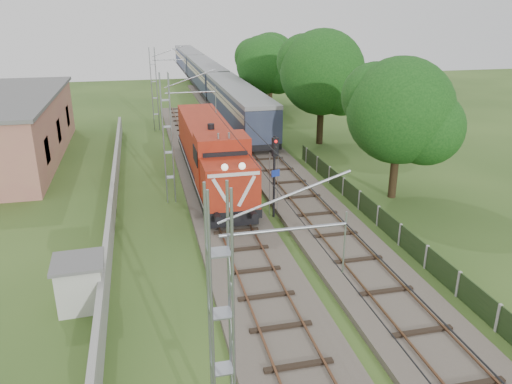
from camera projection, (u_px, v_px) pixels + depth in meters
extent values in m
plane|color=#2C481B|center=(263.00, 295.00, 21.31)|extent=(140.00, 140.00, 0.00)
cube|color=#6B6054|center=(233.00, 226.00, 27.64)|extent=(4.20, 70.00, 0.30)
cube|color=black|center=(232.00, 223.00, 27.58)|extent=(2.40, 70.00, 0.10)
cube|color=brown|center=(217.00, 223.00, 27.37)|extent=(0.08, 70.00, 0.05)
cube|color=brown|center=(247.00, 220.00, 27.73)|extent=(0.08, 70.00, 0.05)
cube|color=#6B6054|center=(264.00, 156.00, 40.58)|extent=(4.20, 80.00, 0.30)
cube|color=black|center=(264.00, 154.00, 40.51)|extent=(2.40, 80.00, 0.10)
cube|color=brown|center=(253.00, 154.00, 40.30)|extent=(0.08, 80.00, 0.05)
cube|color=brown|center=(274.00, 152.00, 40.66)|extent=(0.08, 80.00, 0.05)
cylinder|color=gray|center=(284.00, 230.00, 11.32)|extent=(3.00, 0.08, 0.08)
cylinder|color=gray|center=(190.00, 92.00, 29.58)|extent=(3.00, 0.08, 0.08)
cylinder|color=gray|center=(168.00, 60.00, 47.84)|extent=(3.00, 0.08, 0.08)
cylinder|color=black|center=(216.00, 113.00, 30.35)|extent=(0.03, 70.00, 0.03)
cylinder|color=black|center=(215.00, 91.00, 29.90)|extent=(0.03, 70.00, 0.03)
cube|color=#9E9E99|center=(113.00, 194.00, 30.62)|extent=(0.25, 40.00, 1.50)
cube|color=tan|center=(5.00, 130.00, 39.16)|extent=(8.00, 20.00, 5.00)
cube|color=black|center=(47.00, 150.00, 34.62)|extent=(0.10, 1.60, 1.80)
cube|color=black|center=(58.00, 131.00, 40.10)|extent=(0.10, 1.60, 1.80)
cube|color=black|center=(67.00, 116.00, 45.58)|extent=(0.10, 1.60, 1.80)
cube|color=black|center=(400.00, 235.00, 25.54)|extent=(0.05, 32.00, 1.15)
cube|color=#9E9E99|center=(307.00, 155.00, 39.23)|extent=(0.12, 0.12, 1.20)
cube|color=black|center=(211.00, 168.00, 34.71)|extent=(3.08, 17.43, 0.51)
cube|color=black|center=(225.00, 201.00, 29.67)|extent=(2.26, 3.69, 0.51)
cube|color=black|center=(201.00, 151.00, 39.97)|extent=(2.26, 3.69, 0.51)
cube|color=black|center=(234.00, 222.00, 26.99)|extent=(2.67, 0.26, 0.36)
cube|color=#A42712|center=(230.00, 183.00, 27.42)|extent=(2.97, 2.56, 2.36)
sphere|color=white|center=(225.00, 167.00, 25.74)|extent=(0.37, 0.37, 0.37)
sphere|color=white|center=(242.00, 166.00, 25.94)|extent=(0.37, 0.37, 0.37)
cube|color=silver|center=(222.00, 193.00, 26.11)|extent=(1.03, 0.06, 1.72)
cube|color=silver|center=(246.00, 191.00, 26.40)|extent=(1.03, 0.06, 1.72)
cube|color=silver|center=(234.00, 175.00, 25.91)|extent=(2.77, 0.06, 0.18)
cube|color=#A42712|center=(222.00, 162.00, 29.56)|extent=(3.08, 2.46, 3.28)
cube|color=black|center=(225.00, 160.00, 28.24)|extent=(2.56, 0.06, 0.92)
cube|color=#A42712|center=(205.00, 137.00, 36.45)|extent=(2.87, 12.41, 2.67)
cylinder|color=black|center=(211.00, 127.00, 33.08)|extent=(0.45, 0.45, 0.41)
cylinder|color=gray|center=(218.00, 136.00, 28.12)|extent=(0.12, 0.12, 0.36)
cylinder|color=gray|center=(229.00, 136.00, 28.25)|extent=(0.12, 0.12, 0.36)
cube|color=black|center=(237.00, 119.00, 50.42)|extent=(2.96, 22.43, 0.51)
cube|color=#333D55|center=(237.00, 103.00, 49.85)|extent=(3.06, 22.43, 2.75)
cube|color=#BEB394|center=(237.00, 98.00, 49.67)|extent=(3.10, 21.53, 0.76)
cube|color=gray|center=(237.00, 88.00, 49.32)|extent=(3.11, 22.43, 0.36)
cube|color=black|center=(206.00, 86.00, 71.82)|extent=(2.96, 22.43, 0.51)
cube|color=#333D55|center=(206.00, 74.00, 71.26)|extent=(3.06, 22.43, 2.75)
cube|color=#BEB394|center=(205.00, 71.00, 71.08)|extent=(3.10, 21.53, 0.76)
cube|color=gray|center=(205.00, 63.00, 70.73)|extent=(3.11, 22.43, 0.36)
cube|color=black|center=(189.00, 68.00, 93.23)|extent=(2.96, 22.43, 0.51)
cube|color=#333D55|center=(189.00, 59.00, 92.67)|extent=(3.06, 22.43, 2.75)
cube|color=#BEB394|center=(189.00, 56.00, 92.49)|extent=(3.10, 21.53, 0.76)
cube|color=gray|center=(188.00, 50.00, 92.13)|extent=(3.11, 22.43, 0.36)
cylinder|color=black|center=(274.00, 178.00, 28.41)|extent=(0.14, 0.14, 4.85)
cube|color=black|center=(275.00, 147.00, 27.63)|extent=(0.39, 0.31, 1.07)
sphere|color=red|center=(276.00, 141.00, 27.41)|extent=(0.17, 0.17, 0.17)
sphere|color=black|center=(276.00, 147.00, 27.53)|extent=(0.17, 0.17, 0.17)
sphere|color=black|center=(276.00, 153.00, 27.65)|extent=(0.17, 0.17, 0.17)
cube|color=navy|center=(276.00, 173.00, 28.21)|extent=(0.52, 0.21, 0.39)
cube|color=beige|center=(81.00, 285.00, 20.21)|extent=(1.83, 1.83, 1.94)
cube|color=#606060|center=(77.00, 262.00, 19.85)|extent=(2.10, 2.10, 0.13)
cylinder|color=#3A2D18|center=(394.00, 167.00, 31.62)|extent=(0.51, 0.51, 3.99)
sphere|color=#0F3A11|center=(400.00, 111.00, 30.35)|extent=(6.53, 6.53, 6.53)
sphere|color=#0F3A11|center=(426.00, 128.00, 30.05)|extent=(4.57, 4.57, 4.57)
sphere|color=#0F3A11|center=(375.00, 96.00, 30.90)|extent=(4.25, 4.25, 4.25)
cylinder|color=#3A2D18|center=(320.00, 119.00, 44.21)|extent=(0.59, 0.59, 4.47)
sphere|color=#0F3A11|center=(322.00, 72.00, 42.80)|extent=(7.31, 7.31, 7.31)
sphere|color=#0F3A11|center=(343.00, 86.00, 42.46)|extent=(5.12, 5.12, 5.12)
sphere|color=#0F3A11|center=(304.00, 61.00, 43.41)|extent=(4.75, 4.75, 4.75)
cylinder|color=#3A2D18|center=(265.00, 97.00, 56.74)|extent=(0.61, 0.61, 3.95)
sphere|color=#0F3A11|center=(265.00, 64.00, 55.49)|extent=(6.46, 6.46, 6.46)
sphere|color=#0F3A11|center=(279.00, 73.00, 55.19)|extent=(4.52, 4.52, 4.52)
sphere|color=#0F3A11|center=(253.00, 57.00, 56.03)|extent=(4.20, 4.20, 4.20)
cylinder|color=#3A2D18|center=(270.00, 89.00, 62.10)|extent=(0.54, 0.54, 3.93)
sphere|color=#0F3A11|center=(271.00, 60.00, 60.85)|extent=(6.44, 6.44, 6.44)
sphere|color=#0F3A11|center=(283.00, 68.00, 60.56)|extent=(4.50, 4.50, 4.50)
sphere|color=#0F3A11|center=(260.00, 53.00, 61.39)|extent=(4.18, 4.18, 4.18)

